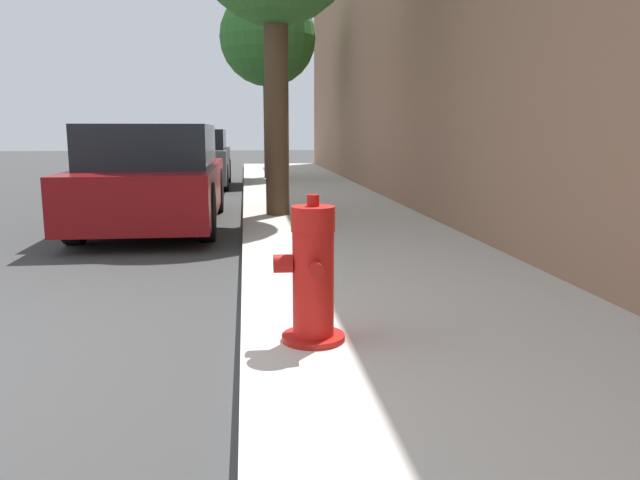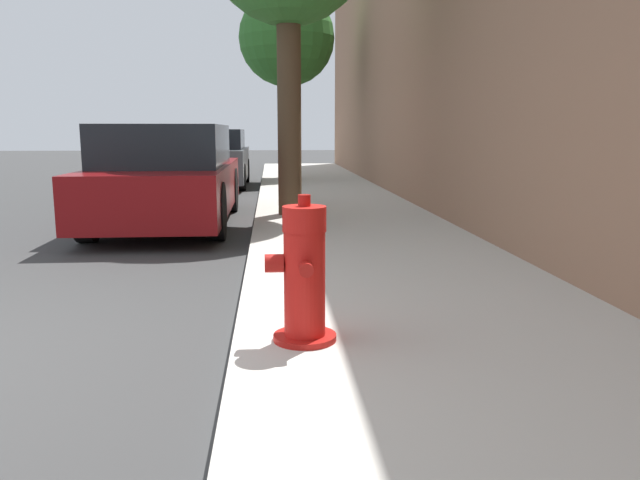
% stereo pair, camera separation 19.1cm
% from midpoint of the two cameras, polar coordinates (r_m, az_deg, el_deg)
% --- Properties ---
extents(sidewalk_slab, '(2.60, 40.00, 0.12)m').
position_cam_midpoint_polar(sidewalk_slab, '(3.69, 12.14, -10.25)').
color(sidewalk_slab, beige).
rests_on(sidewalk_slab, ground_plane).
extents(fire_hydrant, '(0.41, 0.42, 0.85)m').
position_cam_midpoint_polar(fire_hydrant, '(3.57, -2.22, -3.33)').
color(fire_hydrant, '#A91511').
rests_on(fire_hydrant, sidewalk_slab).
extents(parked_car_near, '(1.73, 4.49, 1.40)m').
position_cam_midpoint_polar(parked_car_near, '(9.00, -15.40, 5.56)').
color(parked_car_near, maroon).
rests_on(parked_car_near, ground_plane).
extents(parked_car_mid, '(1.79, 3.83, 1.35)m').
position_cam_midpoint_polar(parked_car_mid, '(15.15, -12.07, 7.24)').
color(parked_car_mid, '#4C5156').
rests_on(parked_car_mid, ground_plane).
extents(street_tree_far, '(2.43, 2.43, 4.74)m').
position_cam_midpoint_polar(street_tree_far, '(16.57, -5.14, 17.88)').
color(street_tree_far, brown).
rests_on(street_tree_far, sidewalk_slab).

